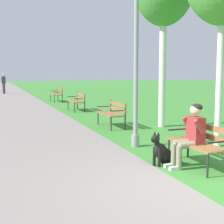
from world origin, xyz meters
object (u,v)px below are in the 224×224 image
at_px(park_bench_mid, 113,112).
at_px(dog_black, 162,152).
at_px(park_bench_furthest, 57,93).
at_px(park_bench_near, 200,141).
at_px(person_seated_on_near_bench, 191,133).
at_px(lamp_post_near, 136,47).
at_px(pedestrian_distant, 4,84).
at_px(park_bench_far, 77,100).

xyz_separation_m(park_bench_mid, dog_black, (-0.63, -4.67, -0.25)).
height_order(park_bench_furthest, dog_black, park_bench_furthest).
bearing_deg(dog_black, park_bench_near, -27.74).
bearing_deg(person_seated_on_near_bench, dog_black, 142.89).
xyz_separation_m(park_bench_furthest, dog_black, (-0.62, -14.75, -0.25)).
distance_m(lamp_post_near, pedestrian_distant, 21.68).
height_order(park_bench_mid, dog_black, park_bench_mid).
xyz_separation_m(park_bench_near, park_bench_far, (-0.01, 10.00, 0.00)).
bearing_deg(park_bench_near, park_bench_furthest, 90.11).
xyz_separation_m(park_bench_mid, person_seated_on_near_bench, (-0.19, -5.01, 0.17)).
distance_m(dog_black, lamp_post_near, 2.78).
bearing_deg(pedestrian_distant, park_bench_mid, -81.22).
height_order(park_bench_furthest, lamp_post_near, lamp_post_near).
xyz_separation_m(person_seated_on_near_bench, lamp_post_near, (-0.29, 2.02, 1.79)).
relative_size(park_bench_far, pedestrian_distant, 0.91).
distance_m(park_bench_near, lamp_post_near, 2.86).
bearing_deg(pedestrian_distant, lamp_post_near, -83.68).
xyz_separation_m(park_bench_near, park_bench_furthest, (-0.03, 15.09, 0.00)).
relative_size(park_bench_mid, park_bench_far, 1.00).
relative_size(park_bench_near, pedestrian_distant, 0.91).
bearing_deg(pedestrian_distant, park_bench_near, -83.03).
relative_size(park_bench_furthest, lamp_post_near, 0.31).
bearing_deg(park_bench_furthest, person_seated_on_near_bench, -90.68).
xyz_separation_m(park_bench_mid, pedestrian_distant, (-2.86, 18.49, 0.33)).
height_order(park_bench_mid, park_bench_far, same).
distance_m(park_bench_far, lamp_post_near, 8.23).
bearing_deg(park_bench_furthest, pedestrian_distant, 108.69).
bearing_deg(park_bench_mid, dog_black, -97.72).
bearing_deg(lamp_post_near, person_seated_on_near_bench, -81.89).
relative_size(park_bench_mid, person_seated_on_near_bench, 1.20).
bearing_deg(park_bench_furthest, park_bench_far, -89.81).
bearing_deg(pedestrian_distant, dog_black, -84.52).
bearing_deg(person_seated_on_near_bench, park_bench_furthest, 89.32).
relative_size(park_bench_furthest, person_seated_on_near_bench, 1.20).
xyz_separation_m(park_bench_mid, park_bench_furthest, (-0.01, 10.08, 0.00)).
distance_m(park_bench_near, park_bench_far, 10.00).
distance_m(park_bench_far, dog_black, 9.68).
height_order(park_bench_far, park_bench_furthest, same).
distance_m(park_bench_near, park_bench_furthest, 15.09).
relative_size(park_bench_near, lamp_post_near, 0.31).
distance_m(park_bench_near, dog_black, 0.78).
bearing_deg(dog_black, person_seated_on_near_bench, -37.11).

